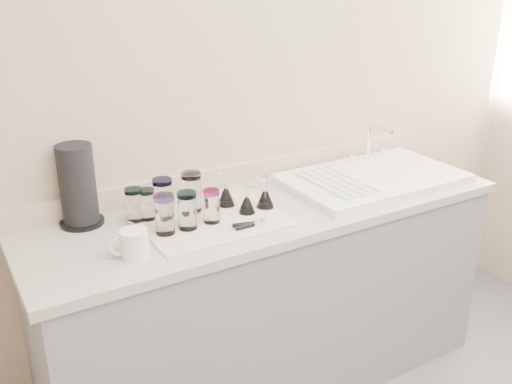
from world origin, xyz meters
TOP-DOWN VIEW (x-y plane):
  - counter_unit at (0.00, 1.20)m, footprint 2.06×0.62m
  - sink_unit at (0.55, 1.20)m, footprint 0.82×0.50m
  - dish_towel at (-0.28, 1.19)m, footprint 0.55×0.42m
  - tumbler_teal at (-0.50, 1.32)m, footprint 0.06×0.06m
  - tumbler_cyan at (-0.43, 1.32)m, footprint 0.08×0.08m
  - tumbler_purple at (-0.32, 1.30)m, footprint 0.08×0.08m
  - tumbler_magenta at (-0.49, 1.17)m, footprint 0.08×0.08m
  - tumbler_blue at (-0.40, 1.16)m, footprint 0.07×0.07m
  - tumbler_lavender at (-0.30, 1.17)m, footprint 0.07×0.07m
  - tumbler_extra at (-0.55, 1.33)m, footprint 0.07×0.07m
  - goblet_back_left at (-0.17, 1.29)m, footprint 0.08×0.08m
  - goblet_front_left at (-0.13, 1.18)m, footprint 0.07×0.07m
  - goblet_front_right at (-0.04, 1.19)m, footprint 0.08×0.08m
  - can_opener at (-0.19, 1.06)m, footprint 0.13×0.05m
  - white_mug at (-0.65, 1.06)m, footprint 0.14×0.11m
  - paper_towel_roll at (-0.73, 1.43)m, footprint 0.17×0.17m

SIDE VIEW (x-z plane):
  - counter_unit at x=0.00m, z-range 0.00..0.90m
  - dish_towel at x=-0.28m, z-range 0.90..0.91m
  - can_opener at x=-0.19m, z-range 0.91..0.92m
  - sink_unit at x=0.55m, z-range 0.81..1.03m
  - goblet_front_left at x=-0.13m, z-range 0.89..1.01m
  - white_mug at x=-0.65m, z-range 0.90..1.00m
  - goblet_front_right at x=-0.04m, z-range 0.89..1.02m
  - goblet_back_left at x=-0.17m, z-range 0.89..1.02m
  - tumbler_teal at x=-0.50m, z-range 0.91..1.03m
  - tumbler_lavender at x=-0.30m, z-range 0.91..1.04m
  - tumbler_extra at x=-0.55m, z-range 0.91..1.04m
  - tumbler_blue at x=-0.40m, z-range 0.91..1.06m
  - tumbler_magenta at x=-0.49m, z-range 0.91..1.06m
  - tumbler_cyan at x=-0.43m, z-range 0.91..1.06m
  - tumbler_purple at x=-0.32m, z-range 0.91..1.07m
  - paper_towel_roll at x=-0.73m, z-range 0.90..1.22m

